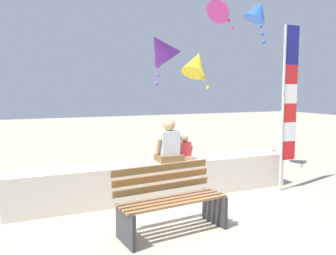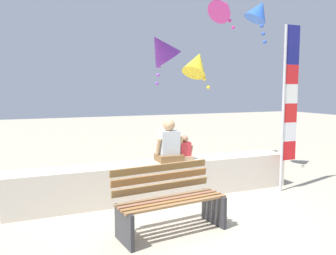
% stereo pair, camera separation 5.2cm
% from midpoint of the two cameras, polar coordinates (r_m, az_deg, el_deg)
% --- Properties ---
extents(ground_plane, '(40.00, 40.00, 0.00)m').
position_cam_midpoint_polar(ground_plane, '(5.40, 2.82, -14.55)').
color(ground_plane, '#B3A991').
extents(seawall_ledge, '(5.12, 0.58, 0.65)m').
position_cam_midpoint_polar(seawall_ledge, '(6.24, -1.63, -8.53)').
color(seawall_ledge, beige).
rests_on(seawall_ledge, ground).
extents(park_bench, '(1.55, 0.77, 0.88)m').
position_cam_midpoint_polar(park_bench, '(4.77, 0.04, -12.12)').
color(park_bench, olive).
rests_on(park_bench, ground).
extents(person_adult, '(0.49, 0.36, 0.76)m').
position_cam_midpoint_polar(person_adult, '(6.15, -0.07, -2.85)').
color(person_adult, brown).
rests_on(person_adult, seawall_ledge).
extents(person_child, '(0.29, 0.22, 0.45)m').
position_cam_midpoint_polar(person_child, '(6.30, 2.52, -3.75)').
color(person_child, tan).
rests_on(person_child, seawall_ledge).
extents(flag_banner, '(0.35, 0.05, 3.09)m').
position_cam_midpoint_polar(flag_banner, '(6.85, 18.87, 4.30)').
color(flag_banner, '#B7B7BC').
rests_on(flag_banner, ground).
extents(kite_magenta, '(0.99, 0.92, 0.99)m').
position_cam_midpoint_polar(kite_magenta, '(9.50, 8.77, 18.93)').
color(kite_magenta, '#DB3D9E').
extents(kite_yellow, '(0.91, 0.85, 0.95)m').
position_cam_midpoint_polar(kite_yellow, '(7.95, 4.45, 10.49)').
color(kite_yellow, yellow).
extents(kite_blue, '(0.77, 0.76, 1.06)m').
position_cam_midpoint_polar(kite_blue, '(8.22, 14.40, 18.04)').
color(kite_blue, blue).
extents(kite_purple, '(0.91, 0.81, 1.16)m').
position_cam_midpoint_polar(kite_purple, '(7.34, -1.40, 12.90)').
color(kite_purple, purple).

